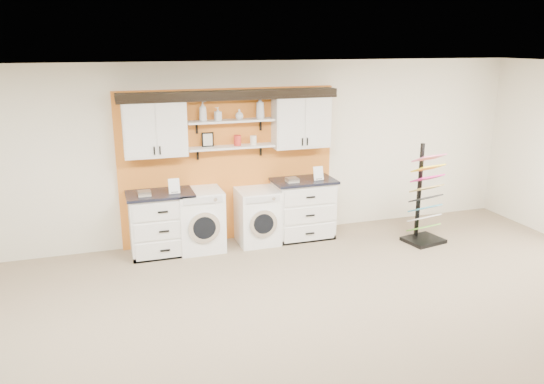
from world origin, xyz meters
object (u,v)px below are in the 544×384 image
object	(u,v)px
base_cabinet_right	(303,208)
dryer	(257,216)
base_cabinet_left	(161,223)
washer	(200,220)
sample_rack	(424,211)

from	to	relation	value
base_cabinet_right	dryer	bearing A→B (deg)	-179.75
base_cabinet_left	washer	distance (m)	0.58
sample_rack	base_cabinet_right	bearing A→B (deg)	144.48
washer	sample_rack	distance (m)	3.51
washer	base_cabinet_left	bearing A→B (deg)	179.67
base_cabinet_right	washer	xyz separation A→B (m)	(-1.68, -0.00, -0.01)
washer	sample_rack	bearing A→B (deg)	-12.95
base_cabinet_right	dryer	size ratio (longest dim) A/B	1.14
base_cabinet_right	washer	world-z (taller)	base_cabinet_right
washer	sample_rack	size ratio (longest dim) A/B	0.60
base_cabinet_right	dryer	distance (m)	0.78
base_cabinet_right	sample_rack	world-z (taller)	sample_rack
base_cabinet_left	base_cabinet_right	world-z (taller)	base_cabinet_right
base_cabinet_right	dryer	xyz separation A→B (m)	(-0.77, -0.00, -0.05)
washer	sample_rack	xyz separation A→B (m)	(3.42, -0.79, 0.04)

